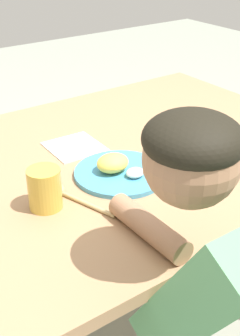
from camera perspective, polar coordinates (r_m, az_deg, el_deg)
ground_plane at (r=1.78m, az=0.85°, el=-19.00°), size 8.00×8.00×0.00m
dining_table at (r=1.37m, az=1.04°, el=-0.65°), size 1.24×0.94×0.72m
plate at (r=1.20m, az=-0.15°, el=-0.25°), size 0.24×0.24×0.06m
fork at (r=1.30m, az=6.90°, el=1.34°), size 0.07×0.22×0.01m
spoon at (r=1.13m, az=-7.04°, el=-2.96°), size 0.09×0.21×0.02m
drinking_cup at (r=1.07m, az=-9.24°, el=-2.52°), size 0.08×0.08×0.10m
napkin at (r=1.36m, az=-5.61°, el=2.60°), size 0.15×0.16×0.00m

